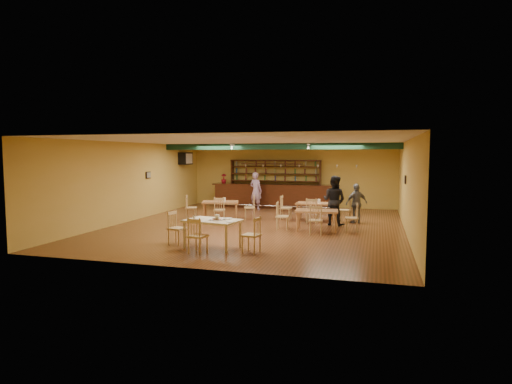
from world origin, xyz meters
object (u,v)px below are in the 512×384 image
(patron_bar, at_px, (256,191))
(bar_counter, at_px, (272,196))
(patron_right_a, at_px, (334,201))
(dining_table_a, at_px, (220,210))
(near_table, at_px, (213,234))
(dining_table_b, at_px, (315,212))
(dining_table_d, at_px, (317,220))

(patron_bar, bearing_deg, bar_counter, -104.42)
(bar_counter, relative_size, patron_right_a, 3.26)
(dining_table_a, distance_m, near_table, 5.26)
(bar_counter, height_order, dining_table_a, bar_counter)
(bar_counter, relative_size, patron_bar, 3.35)
(dining_table_b, bearing_deg, patron_bar, 140.53)
(patron_right_a, bearing_deg, dining_table_b, -24.01)
(dining_table_a, relative_size, dining_table_d, 1.00)
(dining_table_b, bearing_deg, near_table, -108.49)
(dining_table_d, bearing_deg, patron_bar, 120.16)
(bar_counter, distance_m, dining_table_b, 4.34)
(dining_table_d, relative_size, near_table, 0.96)
(bar_counter, xyz_separation_m, dining_table_a, (-1.09, -4.08, -0.21))
(bar_counter, distance_m, near_table, 9.09)
(bar_counter, bearing_deg, dining_table_b, -53.95)
(dining_table_a, xyz_separation_m, patron_bar, (0.52, 3.25, 0.52))
(dining_table_b, relative_size, patron_bar, 0.80)
(near_table, height_order, patron_bar, patron_bar)
(dining_table_a, bearing_deg, dining_table_d, -38.94)
(dining_table_b, xyz_separation_m, dining_table_d, (0.36, -2.13, 0.00))
(bar_counter, xyz_separation_m, dining_table_b, (2.55, -3.51, -0.22))
(dining_table_d, height_order, patron_bar, patron_bar)
(dining_table_d, distance_m, patron_right_a, 1.50)
(near_table, bearing_deg, patron_right_a, 69.61)
(patron_bar, distance_m, patron_right_a, 5.24)
(dining_table_b, relative_size, near_table, 0.96)
(bar_counter, xyz_separation_m, patron_bar, (-0.57, -0.83, 0.30))
(dining_table_a, relative_size, near_table, 0.97)
(patron_bar, bearing_deg, dining_table_b, 159.56)
(dining_table_a, relative_size, patron_right_a, 0.79)
(dining_table_d, bearing_deg, dining_table_a, 152.98)
(dining_table_a, xyz_separation_m, near_table, (1.66, -4.99, 0.04))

